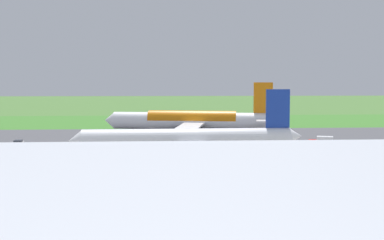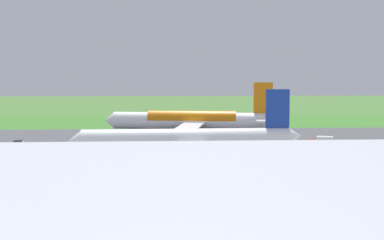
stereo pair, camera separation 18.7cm
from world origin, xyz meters
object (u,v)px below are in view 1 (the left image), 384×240
object	(u,v)px
service_car_ops	(35,146)
service_car_followme	(18,143)
airliner_parked_mid	(189,139)
traffic_cone_orange	(150,122)
service_truck_fuel	(322,141)
service_truck_baggage	(220,143)
no_stopping_sign	(158,118)
airliner_main	(193,121)

from	to	relation	value
service_car_ops	service_car_followme	bearing A→B (deg)	-49.38
airliner_parked_mid	traffic_cone_orange	world-z (taller)	airliner_parked_mid
service_car_followme	traffic_cone_orange	distance (m)	72.98
airliner_parked_mid	service_car_ops	distance (m)	38.13
service_truck_fuel	service_truck_baggage	bearing A→B (deg)	1.95
airliner_parked_mid	no_stopping_sign	distance (m)	91.61
airliner_main	airliner_parked_mid	xyz separation A→B (m)	(3.84, 43.95, -0.42)
airliner_parked_mid	service_truck_fuel	bearing A→B (deg)	-156.34
airliner_parked_mid	service_truck_baggage	xyz separation A→B (m)	(-8.19, -13.81, -2.53)
airliner_main	airliner_parked_mid	bearing A→B (deg)	85.01
service_truck_baggage	service_truck_fuel	bearing A→B (deg)	-178.05
service_truck_fuel	no_stopping_sign	bearing A→B (deg)	-62.05
service_truck_baggage	service_car_followme	distance (m)	49.90
service_truck_baggage	service_car_followme	world-z (taller)	service_truck_baggage
service_car_followme	no_stopping_sign	size ratio (longest dim) A/B	1.45
no_stopping_sign	service_truck_baggage	bearing A→B (deg)	101.21
airliner_parked_mid	service_car_followme	distance (m)	46.30
airliner_main	service_truck_baggage	xyz separation A→B (m)	(-4.35, 30.14, -2.95)
service_car_followme	traffic_cone_orange	world-z (taller)	service_car_followme
service_truck_fuel	service_car_ops	xyz separation A→B (m)	(68.82, 0.65, -0.56)
airliner_main	service_truck_fuel	bearing A→B (deg)	135.37
service_truck_baggage	traffic_cone_orange	world-z (taller)	service_truck_baggage
service_truck_fuel	no_stopping_sign	world-z (taller)	no_stopping_sign
airliner_parked_mid	traffic_cone_orange	bearing A→B (deg)	-83.32
airliner_main	service_truck_fuel	distance (m)	41.78
airliner_parked_mid	no_stopping_sign	bearing A→B (deg)	-85.51
no_stopping_sign	traffic_cone_orange	distance (m)	5.50
airliner_main	service_car_followme	size ratio (longest dim) A/B	12.68
service_car_ops	no_stopping_sign	xyz separation A→B (m)	(-28.16, -77.28, 0.89)
airliner_main	airliner_parked_mid	world-z (taller)	airliner_main
service_car_followme	no_stopping_sign	xyz separation A→B (m)	(-34.04, -70.42, 0.89)
airliner_main	traffic_cone_orange	xyz separation A→B (m)	(14.02, -42.98, -4.08)
service_truck_fuel	traffic_cone_orange	size ratio (longest dim) A/B	11.31
service_car_followme	no_stopping_sign	world-z (taller)	no_stopping_sign
service_car_ops	traffic_cone_orange	distance (m)	77.12
service_car_followme	no_stopping_sign	bearing A→B (deg)	-115.80
traffic_cone_orange	service_car_ops	bearing A→B (deg)	70.97
airliner_main	service_car_followme	xyz separation A→B (m)	(45.04, 23.07, -3.51)
service_truck_baggage	service_truck_fuel	distance (m)	25.33
no_stopping_sign	service_car_ops	bearing A→B (deg)	69.98
airliner_parked_mid	service_truck_baggage	world-z (taller)	airliner_parked_mid
airliner_main	traffic_cone_orange	distance (m)	45.40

